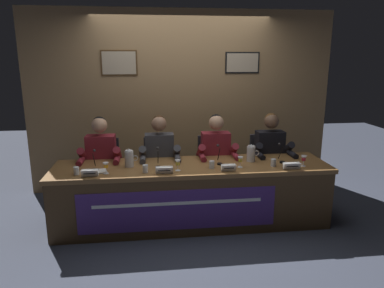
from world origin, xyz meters
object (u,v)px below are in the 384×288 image
Objects in this scene: microphone_center_left at (158,161)px; water_pitcher_right_side at (251,154)px; panelist_far_left at (101,159)px; water_pitcher_left_side at (129,159)px; juice_glass_center_left at (178,163)px; juice_glass_center_right at (240,160)px; water_cup_far_right at (273,163)px; chair_far_left at (104,175)px; microphone_far_right at (281,156)px; panelist_center_left at (160,157)px; chair_center_left at (160,173)px; microphone_center_right at (219,158)px; nameplate_far_right at (292,166)px; nameplate_center_left at (164,170)px; water_cup_far_left at (76,171)px; conference_table at (193,186)px; nameplate_far_left at (90,173)px; water_cup_center_left at (145,169)px; panelist_center_right at (217,155)px; water_cup_center_right at (212,165)px; chair_far_right at (265,169)px; panelist_far_right at (271,153)px; chair_center_right at (214,171)px; juice_glass_far_left at (106,166)px; document_stack_far_left at (97,172)px; microphone_far_left at (94,163)px.

water_pitcher_right_side is at bearing 5.26° from microphone_center_left.
panelist_far_left is 0.52m from water_pitcher_left_side.
juice_glass_center_left and juice_glass_center_right have the same top height.
water_cup_far_right is at bearing -14.98° from panelist_far_left.
chair_far_left is at bearing 90.00° from panelist_far_left.
panelist_center_left is at bearing 164.87° from microphone_far_right.
microphone_center_right is (0.68, -0.57, 0.35)m from chair_center_left.
nameplate_far_right is at bearing -41.12° from water_cup_far_right.
juice_glass_center_left reaches higher than nameplate_center_left.
juice_glass_center_left reaches higher than water_cup_far_left.
panelist_center_left is (-0.36, 0.48, 0.23)m from conference_table.
juice_glass_center_left is (0.94, 0.10, 0.05)m from nameplate_far_left.
water_pitcher_right_side is at bearing 12.52° from water_cup_center_left.
microphone_far_right is (2.34, 0.19, 0.04)m from water_cup_far_left.
panelist_center_right is at bearing 0.00° from panelist_far_left.
microphone_center_right is at bearing -172.00° from water_pitcher_right_side.
microphone_center_left reaches higher than water_cup_center_right.
water_cup_far_right is at bearing -134.38° from microphone_far_right.
chair_far_right reaches higher than nameplate_far_right.
juice_glass_center_left is at bearing -155.75° from panelist_far_right.
chair_far_left is 4.90× the size of nameplate_center_left.
nameplate_far_left is at bearing -149.61° from chair_center_right.
microphone_center_left is 1.12m from water_pitcher_right_side.
water_cup_far_left and water_cup_center_right have the same top height.
juice_glass_center_left is 1.46× the size of water_cup_center_right.
juice_glass_far_left is 0.14× the size of chair_center_left.
panelist_center_right is 5.18× the size of document_stack_far_left.
juice_glass_far_left is (-0.95, -0.10, 0.31)m from conference_table.
nameplate_center_left is at bearing -11.16° from document_stack_far_left.
water_pitcher_left_side is (-0.54, 0.22, 0.01)m from juice_glass_center_left.
chair_far_left is 1.01m from water_cup_center_left.
juice_glass_far_left is 1.46× the size of water_cup_far_right.
microphone_far_right reaches higher than nameplate_far_right.
chair_center_left reaches higher than nameplate_far_right.
water_cup_far_left is 0.09× the size of chair_center_left.
water_cup_center_left is 1.73m from panelist_far_right.
nameplate_far_left is 1.74m from chair_center_right.
water_pitcher_right_side is (1.84, 0.36, 0.05)m from nameplate_far_left.
panelist_center_left is 6.32× the size of nameplate_far_right.
nameplate_far_left is 0.19× the size of chair_far_right.
chair_center_right is at bearing 50.98° from nameplate_center_left.
nameplate_far_right is (2.18, -0.88, 0.32)m from chair_far_left.
nameplate_far_left is 0.18m from water_cup_far_left.
panelist_far_left reaches higher than microphone_far_left.
chair_far_right reaches higher than nameplate_far_left.
juice_glass_center_right is 0.99m from chair_far_right.
nameplate_far_right is (1.27, -0.11, -0.05)m from juice_glass_center_left.
water_cup_center_right reaches higher than conference_table.
juice_glass_far_left is at bearing -29.70° from document_stack_far_left.
microphone_far_right is (-0.02, -0.39, 0.07)m from panelist_far_right.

